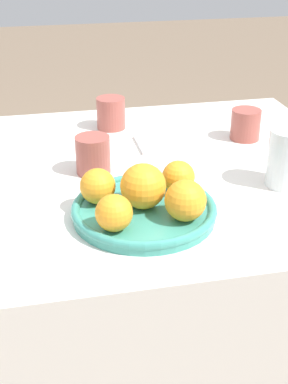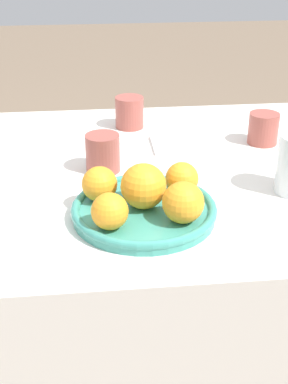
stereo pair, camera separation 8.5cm
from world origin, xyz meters
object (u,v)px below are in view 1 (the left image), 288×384
Objects in this scene: cup_1 at (93,155)px; napkin at (166,143)px; orange_3 at (178,177)px; fruit_platter at (144,210)px; water_glass at (288,158)px; cup_0 at (245,124)px; cup_2 at (111,113)px; orange_4 at (114,213)px; orange_0 at (143,186)px; orange_1 at (185,201)px; orange_2 at (98,186)px.

cup_1 is 0.59× the size of napkin.
orange_3 is at bearing -48.01° from cup_1.
water_glass reaches higher than fruit_platter.
napkin is (-0.19, 0.01, -0.03)m from cup_0.
cup_2 is 0.18m from napkin.
cup_2 reaches higher than napkin.
cup_1 is (-0.00, 0.27, -0.01)m from orange_4.
water_glass reaches higher than cup_2.
orange_3 is at bearing -175.39° from water_glass.
orange_0 is 0.34m from napkin.
orange_0 is 0.08m from orange_1.
orange_0 is at bearing -72.02° from cup_1.
orange_2 is 1.03× the size of orange_4.
orange_2 is 0.48× the size of napkin.
orange_1 is at bearing -33.55° from orange_2.
cup_0 is 0.20m from napkin.
orange_3 is 0.41m from cup_2.
orange_1 is at bearing 4.14° from orange_4.
orange_2 is at bearing -101.97° from cup_2.
orange_3 is 0.36m from cup_0.
cup_2 is (-0.06, 0.41, -0.01)m from orange_3.
cup_0 is (0.39, 0.28, -0.01)m from orange_2.
cup_2 is 0.59× the size of napkin.
orange_4 is 0.43m from napkin.
orange_2 is (-0.08, 0.04, 0.04)m from fruit_platter.
cup_2 reaches higher than fruit_platter.
cup_0 reaches higher than fruit_platter.
orange_3 is (0.15, 0.01, -0.00)m from orange_2.
orange_3 is 0.46× the size of napkin.
orange_3 is at bearing 32.56° from fruit_platter.
orange_4 is at bearing -115.66° from napkin.
fruit_platter is 4.03× the size of orange_2.
orange_1 is 0.29m from cup_1.
water_glass is 0.87× the size of napkin.
cup_2 is at bearing 78.03° from orange_2.
cup_2 reaches higher than cup_0.
orange_0 is 0.09m from orange_4.
orange_0 reaches higher than orange_4.
cup_2 is at bearing 155.30° from cup_0.
orange_2 is 0.56× the size of water_glass.
napkin is (0.11, -0.13, -0.04)m from cup_2.
cup_0 is (0.24, 0.27, -0.01)m from orange_3.
fruit_platter is at bearing 139.21° from orange_1.
orange_4 is at bearing -141.77° from orange_3.
orange_0 is 1.30× the size of orange_4.
water_glass is at bearing 11.40° from orange_0.
napkin is at bearing 178.30° from cup_0.
orange_0 reaches higher than napkin.
fruit_platter is at bearing -167.58° from water_glass.
orange_4 reaches higher than cup_0.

